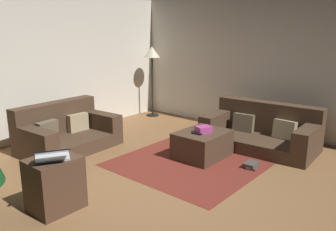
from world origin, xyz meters
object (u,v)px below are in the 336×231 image
at_px(corner_lamp, 152,57).
at_px(couch_right, 262,131).
at_px(side_table, 55,184).
at_px(book_stack, 252,165).
at_px(laptop, 52,156).
at_px(couch_left, 65,132).
at_px(ottoman, 202,144).
at_px(tv_remote, 197,134).
at_px(gift_box, 204,129).

bearing_deg(corner_lamp, couch_right, -97.81).
bearing_deg(side_table, book_stack, -24.57).
bearing_deg(laptop, side_table, 60.71).
relative_size(couch_left, book_stack, 5.95).
relative_size(ottoman, laptop, 1.56).
relative_size(ottoman, book_stack, 3.08).
relative_size(ottoman, tv_remote, 5.08).
height_order(couch_right, ottoman, couch_right).
distance_m(side_table, book_stack, 2.70).
height_order(couch_left, corner_lamp, corner_lamp).
height_order(couch_right, gift_box, couch_right).
height_order(ottoman, book_stack, ottoman).
distance_m(couch_left, laptop, 2.13).
bearing_deg(couch_left, laptop, 50.42).
relative_size(couch_left, corner_lamp, 1.00).
bearing_deg(corner_lamp, couch_left, -170.55).
distance_m(gift_box, tv_remote, 0.15).
bearing_deg(book_stack, couch_left, 114.19).
height_order(side_table, corner_lamp, corner_lamp).
bearing_deg(tv_remote, book_stack, -75.28).
distance_m(tv_remote, side_table, 2.21).
relative_size(gift_box, side_table, 0.38).
bearing_deg(couch_right, couch_left, 39.05).
height_order(laptop, book_stack, laptop).
bearing_deg(tv_remote, ottoman, -1.04).
xyz_separation_m(side_table, book_stack, (2.44, -1.12, -0.25)).
distance_m(tv_remote, corner_lamp, 3.03).
distance_m(tv_remote, book_stack, 0.91).
bearing_deg(couch_right, ottoman, 62.26).
distance_m(ottoman, gift_box, 0.26).
xyz_separation_m(gift_box, side_table, (-2.32, 0.35, -0.16)).
bearing_deg(corner_lamp, ottoman, -121.10).
height_order(ottoman, corner_lamp, corner_lamp).
xyz_separation_m(couch_right, side_table, (-3.40, 0.81, 0.02)).
xyz_separation_m(side_table, corner_lamp, (3.79, 2.07, 1.05)).
bearing_deg(book_stack, gift_box, 98.93).
bearing_deg(couch_left, side_table, 50.21).
bearing_deg(couch_left, corner_lamp, -174.09).
distance_m(couch_right, laptop, 3.53).
bearing_deg(ottoman, side_table, 172.22).
relative_size(couch_left, laptop, 3.02).
distance_m(ottoman, side_table, 2.37).
bearing_deg(laptop, tv_remote, -7.03).
height_order(ottoman, gift_box, gift_box).
distance_m(couch_right, book_stack, 1.03).
height_order(tv_remote, book_stack, tv_remote).
bearing_deg(gift_box, laptop, 172.82).
relative_size(couch_left, side_table, 2.68).
distance_m(side_table, laptop, 0.35).
bearing_deg(ottoman, book_stack, -83.07).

